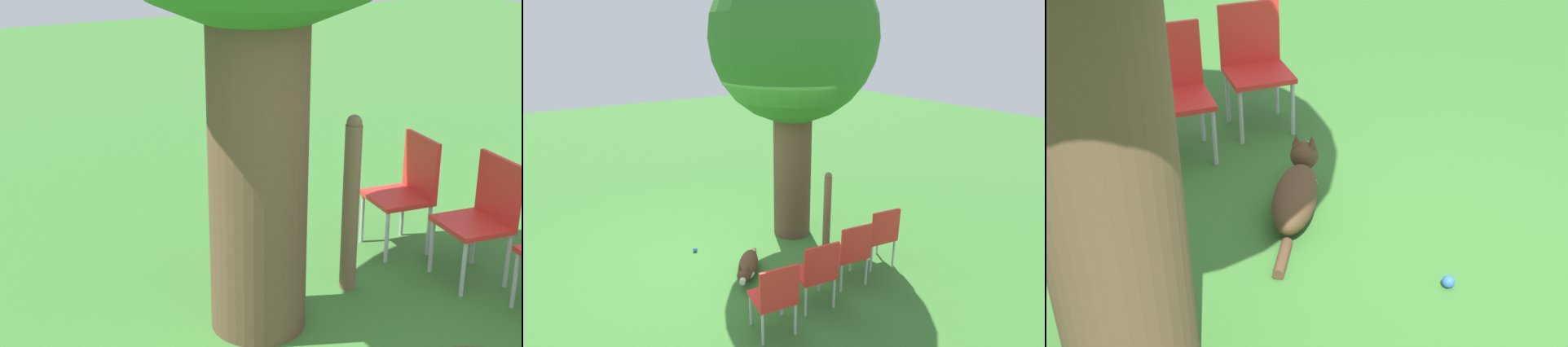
% 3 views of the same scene
% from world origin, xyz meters
% --- Properties ---
extents(ground_plane, '(30.00, 30.00, 0.00)m').
position_xyz_m(ground_plane, '(0.00, 0.00, 0.00)').
color(ground_plane, '#38702D').
extents(dog, '(0.94, 0.74, 0.36)m').
position_xyz_m(dog, '(0.72, 0.11, 0.14)').
color(dog, '#513823').
rests_on(dog, ground_plane).
extents(fence_post, '(0.11, 0.11, 1.24)m').
position_xyz_m(fence_post, '(0.75, 1.44, 0.63)').
color(fence_post, brown).
rests_on(fence_post, ground_plane).
extents(red_chair_0, '(0.48, 0.50, 0.89)m').
position_xyz_m(red_chair_0, '(1.90, -0.19, 0.50)').
color(red_chair_0, red).
rests_on(red_chair_0, ground_plane).
extents(red_chair_1, '(0.48, 0.50, 0.89)m').
position_xyz_m(red_chair_1, '(1.77, 0.46, 0.50)').
color(red_chair_1, red).
rests_on(red_chair_1, ground_plane).
extents(red_chair_2, '(0.48, 0.50, 0.89)m').
position_xyz_m(red_chair_2, '(1.64, 1.12, 0.50)').
color(red_chair_2, red).
rests_on(red_chair_2, ground_plane).
extents(tennis_ball, '(0.07, 0.07, 0.07)m').
position_xyz_m(tennis_ball, '(-0.27, -0.26, 0.03)').
color(tennis_ball, blue).
rests_on(tennis_ball, ground_plane).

